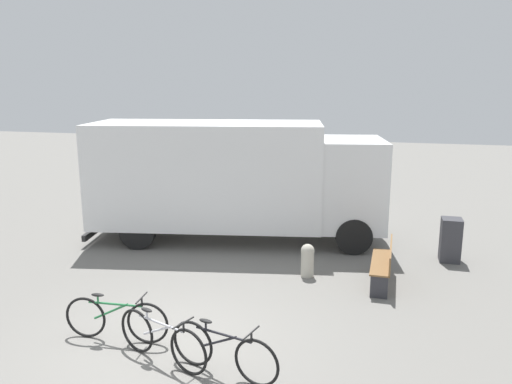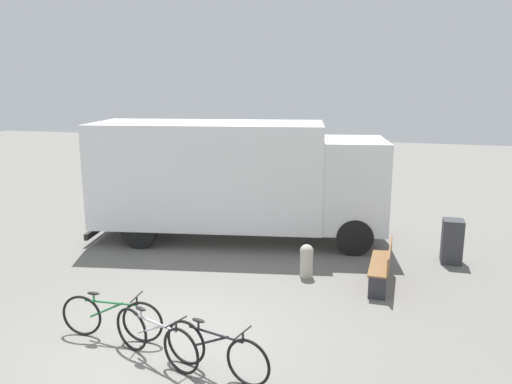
% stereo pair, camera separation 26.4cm
% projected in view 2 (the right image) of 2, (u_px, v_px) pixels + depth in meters
% --- Properties ---
extents(ground_plane, '(60.00, 60.00, 0.00)m').
position_uv_depth(ground_plane, '(166.00, 342.00, 8.19)').
color(ground_plane, slate).
extents(delivery_truck, '(7.99, 3.65, 3.15)m').
position_uv_depth(delivery_truck, '(234.00, 176.00, 13.29)').
color(delivery_truck, white).
rests_on(delivery_truck, ground).
extents(park_bench, '(0.44, 1.66, 0.86)m').
position_uv_depth(park_bench, '(384.00, 263.00, 10.40)').
color(park_bench, brown).
rests_on(park_bench, ground).
extents(bicycle_near, '(1.80, 0.44, 0.80)m').
position_uv_depth(bicycle_near, '(111.00, 317.00, 8.22)').
color(bicycle_near, black).
rests_on(bicycle_near, ground).
extents(bicycle_middle, '(1.70, 0.71, 0.80)m').
position_uv_depth(bicycle_middle, '(155.00, 338.00, 7.55)').
color(bicycle_middle, black).
rests_on(bicycle_middle, ground).
extents(bicycle_far, '(1.76, 0.58, 0.80)m').
position_uv_depth(bicycle_far, '(216.00, 351.00, 7.20)').
color(bicycle_far, black).
rests_on(bicycle_far, ground).
extents(bollard_near_bench, '(0.30, 0.30, 0.74)m').
position_uv_depth(bollard_near_bench, '(306.00, 259.00, 10.86)').
color(bollard_near_bench, '#B2AD9E').
rests_on(bollard_near_bench, ground).
extents(utility_box, '(0.46, 0.47, 1.04)m').
position_uv_depth(utility_box, '(452.00, 241.00, 11.70)').
color(utility_box, '#38383D').
rests_on(utility_box, ground).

